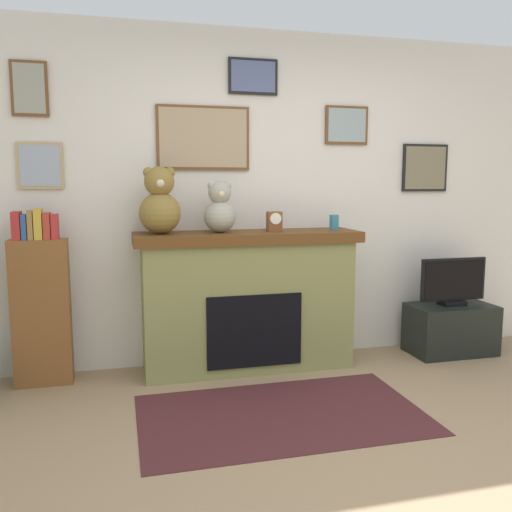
{
  "coord_description": "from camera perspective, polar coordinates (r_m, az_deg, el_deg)",
  "views": [
    {
      "loc": [
        -1.2,
        -2.22,
        1.43
      ],
      "look_at": [
        -0.19,
        1.72,
        0.87
      ],
      "focal_mm": 37.77,
      "sensor_mm": 36.0,
      "label": 1
    }
  ],
  "objects": [
    {
      "name": "teddy_bear_cream",
      "position": [
        3.93,
        -10.16,
        5.47
      ],
      "size": [
        0.3,
        0.3,
        0.48
      ],
      "color": "olive",
      "rests_on": "fireplace"
    },
    {
      "name": "teddy_bear_grey",
      "position": [
        3.99,
        -3.86,
        4.94
      ],
      "size": [
        0.24,
        0.24,
        0.38
      ],
      "color": "#A09E8D",
      "rests_on": "fireplace"
    },
    {
      "name": "television",
      "position": [
        4.77,
        20.14,
        -2.65
      ],
      "size": [
        0.59,
        0.14,
        0.4
      ],
      "color": "black",
      "rests_on": "tv_stand"
    },
    {
      "name": "candle_jar",
      "position": [
        4.26,
        8.27,
        3.55
      ],
      "size": [
        0.07,
        0.07,
        0.12
      ],
      "primitive_type": "cylinder",
      "color": "teal",
      "rests_on": "fireplace"
    },
    {
      "name": "ground_plane",
      "position": [
        2.9,
        13.15,
        -21.96
      ],
      "size": [
        12.0,
        12.0,
        0.0
      ],
      "primitive_type": "plane",
      "color": "#9A7C59"
    },
    {
      "name": "back_wall",
      "position": [
        4.39,
        1.46,
        6.16
      ],
      "size": [
        5.2,
        0.15,
        2.6
      ],
      "color": "silver",
      "rests_on": "ground_plane"
    },
    {
      "name": "tv_stand",
      "position": [
        4.86,
        19.91,
        -7.28
      ],
      "size": [
        0.7,
        0.4,
        0.41
      ],
      "primitive_type": "cube",
      "color": "black",
      "rests_on": "ground_plane"
    },
    {
      "name": "bookshelf",
      "position": [
        4.09,
        -21.82,
        -4.81
      ],
      "size": [
        0.39,
        0.16,
        1.25
      ],
      "color": "brown",
      "rests_on": "ground_plane"
    },
    {
      "name": "area_rug",
      "position": [
        3.48,
        2.72,
        -16.37
      ],
      "size": [
        1.75,
        1.04,
        0.01
      ],
      "primitive_type": "cube",
      "color": "#492023",
      "rests_on": "ground_plane"
    },
    {
      "name": "fireplace",
      "position": [
        4.14,
        -0.9,
        -4.66
      ],
      "size": [
        1.7,
        0.5,
        1.06
      ],
      "color": "olive",
      "rests_on": "ground_plane"
    },
    {
      "name": "mantel_clock",
      "position": [
        4.09,
        1.95,
        3.69
      ],
      "size": [
        0.11,
        0.08,
        0.15
      ],
      "color": "brown",
      "rests_on": "fireplace"
    }
  ]
}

